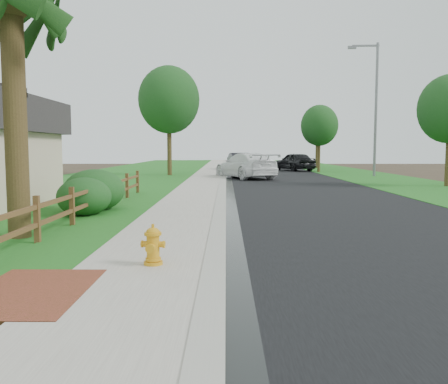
{
  "coord_description": "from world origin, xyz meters",
  "views": [
    {
      "loc": [
        0.61,
        -7.6,
        2.14
      ],
      "look_at": [
        0.56,
        3.61,
        1.11
      ],
      "focal_mm": 38.0,
      "sensor_mm": 36.0,
      "label": 1
    }
  ],
  "objects_px": {
    "fire_hydrant": "(153,246)",
    "white_suv": "(246,166)",
    "streetlight": "(374,101)",
    "ranch_fence": "(85,200)",
    "dark_car_mid": "(294,162)"
  },
  "relations": [
    {
      "from": "fire_hydrant",
      "to": "white_suv",
      "type": "xyz_separation_m",
      "value": [
        2.68,
        25.76,
        0.49
      ]
    },
    {
      "from": "dark_car_mid",
      "to": "fire_hydrant",
      "type": "bearing_deg",
      "value": 55.58
    },
    {
      "from": "fire_hydrant",
      "to": "streetlight",
      "type": "height_order",
      "value": "streetlight"
    },
    {
      "from": "ranch_fence",
      "to": "dark_car_mid",
      "type": "height_order",
      "value": "dark_car_mid"
    },
    {
      "from": "fire_hydrant",
      "to": "streetlight",
      "type": "distance_m",
      "value": 31.36
    },
    {
      "from": "white_suv",
      "to": "streetlight",
      "type": "relative_size",
      "value": 0.62
    },
    {
      "from": "ranch_fence",
      "to": "streetlight",
      "type": "height_order",
      "value": "streetlight"
    },
    {
      "from": "white_suv",
      "to": "streetlight",
      "type": "bearing_deg",
      "value": 170.34
    },
    {
      "from": "dark_car_mid",
      "to": "streetlight",
      "type": "distance_m",
      "value": 11.45
    },
    {
      "from": "ranch_fence",
      "to": "white_suv",
      "type": "relative_size",
      "value": 2.71
    },
    {
      "from": "dark_car_mid",
      "to": "ranch_fence",
      "type": "bearing_deg",
      "value": 48.65
    },
    {
      "from": "ranch_fence",
      "to": "streetlight",
      "type": "distance_m",
      "value": 27.71
    },
    {
      "from": "ranch_fence",
      "to": "fire_hydrant",
      "type": "bearing_deg",
      "value": -63.31
    },
    {
      "from": "fire_hydrant",
      "to": "dark_car_mid",
      "type": "distance_m",
      "value": 38.41
    },
    {
      "from": "ranch_fence",
      "to": "streetlight",
      "type": "relative_size",
      "value": 1.68
    }
  ]
}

